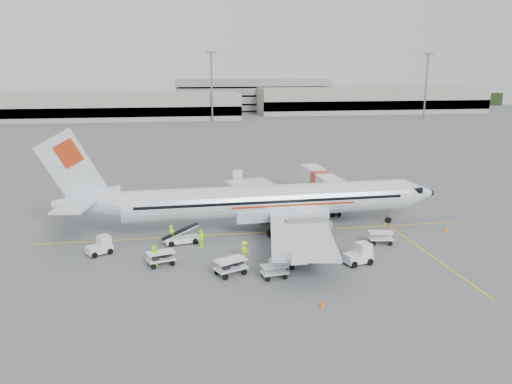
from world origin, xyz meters
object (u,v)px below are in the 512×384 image
jet_bridge (321,188)px  tug_aft (99,246)px  tug_fore (358,254)px  tug_mid (282,260)px  aircraft (270,179)px  belt_loader (182,232)px

jet_bridge → tug_aft: size_ratio=7.23×
tug_fore → tug_mid: 6.60m
aircraft → belt_loader: bearing=-164.8°
belt_loader → tug_mid: (8.08, -7.64, -0.39)m
tug_mid → belt_loader: bearing=129.1°
jet_bridge → tug_aft: jet_bridge is taller
belt_loader → tug_fore: 16.61m
tug_mid → tug_aft: (-15.48, 5.91, 0.06)m
tug_aft → aircraft: bearing=-16.3°
jet_bridge → tug_fore: 19.91m
aircraft → tug_mid: 11.34m
aircraft → tug_fore: bearing=-63.1°
jet_bridge → belt_loader: (-17.36, -11.91, -0.87)m
belt_loader → tug_fore: (14.68, -7.78, -0.26)m
belt_loader → tug_fore: belt_loader is taller
tug_mid → tug_aft: tug_aft is taller
tug_mid → tug_aft: size_ratio=0.93×
jet_bridge → tug_fore: jet_bridge is taller
belt_loader → tug_aft: size_ratio=2.00×
tug_aft → tug_fore: bearing=-46.6°
jet_bridge → aircraft: bearing=-132.0°
belt_loader → jet_bridge: bearing=23.8°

